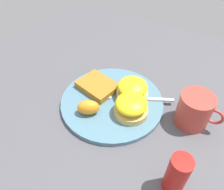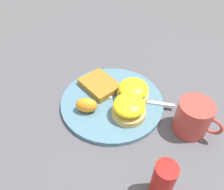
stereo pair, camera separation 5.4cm
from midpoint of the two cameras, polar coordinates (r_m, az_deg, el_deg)
The scene contains 9 objects.
ground_plane at distance 0.65m, azimuth 2.37°, elevation -2.23°, with size 1.10×1.10×0.00m, color #4C4C51.
plate at distance 0.64m, azimuth 2.39°, elevation -1.81°, with size 0.30×0.30×0.01m, color slate.
sandwich_benedict_left at distance 0.58m, azimuth 7.09°, elevation -3.49°, with size 0.09×0.09×0.06m.
sandwich_benedict_right at distance 0.63m, azimuth 7.98°, elevation 0.95°, with size 0.09×0.09×0.06m.
hashbrown_patty at distance 0.67m, azimuth -0.95°, elevation 2.63°, with size 0.11×0.09×0.02m, color #996920.
orange_wedge at distance 0.59m, azimuth -4.11°, elevation -2.78°, with size 0.06×0.04×0.04m, color orange.
fork at distance 0.64m, azimuth 6.74°, elevation -1.19°, with size 0.21×0.12×0.00m.
cup at distance 0.60m, azimuth 22.92°, elevation -5.61°, with size 0.12×0.09×0.09m.
condiment_bottle at distance 0.47m, azimuth 16.47°, elevation -21.04°, with size 0.04×0.04×0.11m, color #B21914.
Camera 2 is at (0.28, -0.35, 0.47)m, focal length 35.00 mm.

